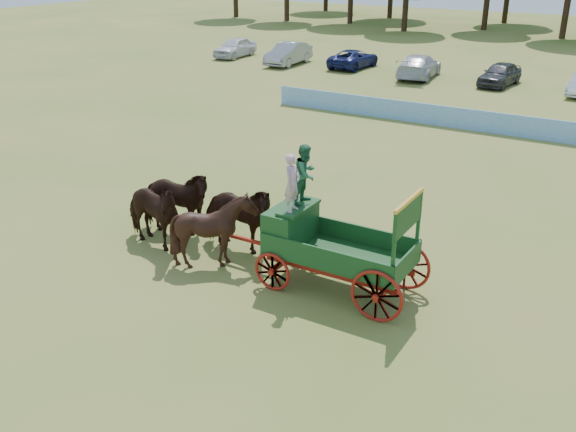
# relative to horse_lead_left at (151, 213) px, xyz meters

# --- Properties ---
(ground) EXTENTS (160.00, 160.00, 0.00)m
(ground) POSITION_rel_horse_lead_left_xyz_m (7.42, 0.26, -1.10)
(ground) COLOR olive
(ground) RESTS_ON ground
(horse_lead_left) EXTENTS (2.73, 1.52, 2.19)m
(horse_lead_left) POSITION_rel_horse_lead_left_xyz_m (0.00, 0.00, 0.00)
(horse_lead_left) COLOR black
(horse_lead_left) RESTS_ON ground
(horse_lead_right) EXTENTS (2.80, 1.76, 2.19)m
(horse_lead_right) POSITION_rel_horse_lead_left_xyz_m (0.00, 1.10, 0.00)
(horse_lead_right) COLOR black
(horse_lead_right) RESTS_ON ground
(horse_wheel_left) EXTENTS (2.16, 1.96, 2.20)m
(horse_wheel_left) POSITION_rel_horse_lead_left_xyz_m (2.40, 0.00, 0.00)
(horse_wheel_left) COLOR black
(horse_wheel_left) RESTS_ON ground
(horse_wheel_right) EXTENTS (2.66, 1.33, 2.19)m
(horse_wheel_right) POSITION_rel_horse_lead_left_xyz_m (2.40, 1.10, 0.00)
(horse_wheel_right) COLOR black
(horse_wheel_right) RESTS_ON ground
(farm_dray) EXTENTS (6.00, 2.00, 3.77)m
(farm_dray) POSITION_rel_horse_lead_left_xyz_m (5.35, 0.58, 0.56)
(farm_dray) COLOR #A02410
(farm_dray) RESTS_ON ground
(sponsor_banner) EXTENTS (26.00, 0.08, 1.05)m
(sponsor_banner) POSITION_rel_horse_lead_left_xyz_m (6.42, 18.26, -0.57)
(sponsor_banner) COLOR #226EB8
(sponsor_banner) RESTS_ON ground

